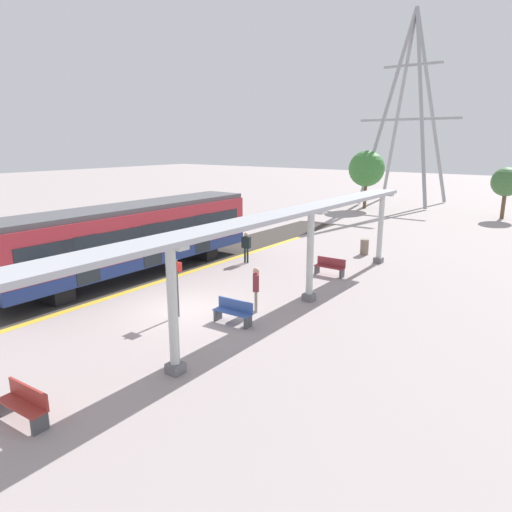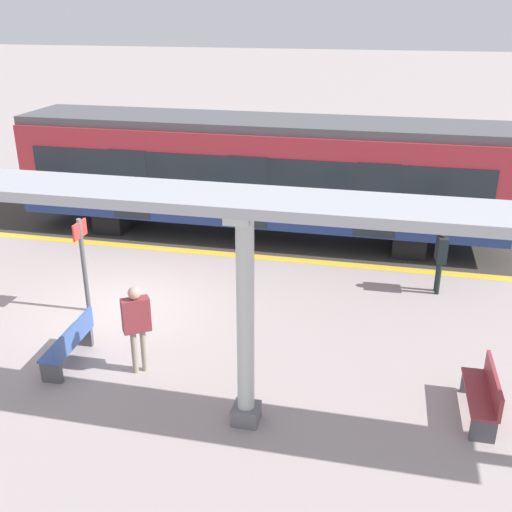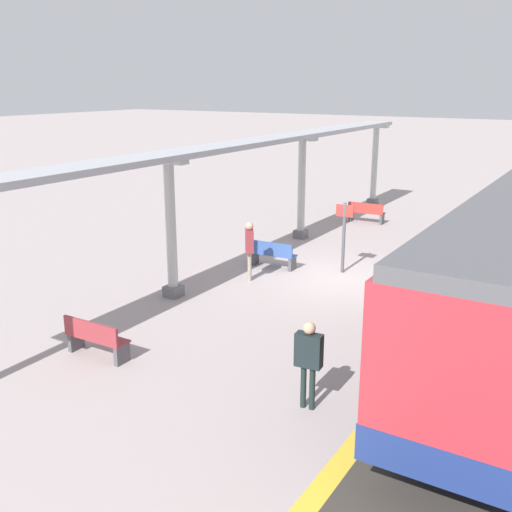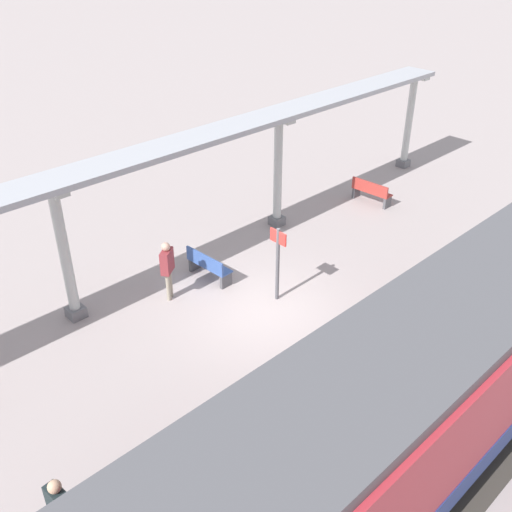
{
  "view_description": "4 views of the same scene",
  "coord_description": "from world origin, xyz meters",
  "px_view_note": "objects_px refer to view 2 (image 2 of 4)",
  "views": [
    {
      "loc": [
        12.17,
        -11.96,
        6.38
      ],
      "look_at": [
        1.13,
        3.15,
        1.71
      ],
      "focal_mm": 32.13,
      "sensor_mm": 36.0,
      "label": 1
    },
    {
      "loc": [
        11.43,
        5.8,
        6.46
      ],
      "look_at": [
        0.32,
        3.29,
        1.72
      ],
      "focal_mm": 42.52,
      "sensor_mm": 36.0,
      "label": 2
    },
    {
      "loc": [
        -6.68,
        15.83,
        5.66
      ],
      "look_at": [
        1.02,
        3.28,
        1.38
      ],
      "focal_mm": 41.89,
      "sensor_mm": 36.0,
      "label": 3
    },
    {
      "loc": [
        -8.97,
        9.02,
        9.38
      ],
      "look_at": [
        0.7,
        -0.24,
        1.36
      ],
      "focal_mm": 41.1,
      "sensor_mm": 36.0,
      "label": 4
    }
  ],
  "objects_px": {
    "canopy_pillar_third": "(245,320)",
    "passenger_waiting_near_edge": "(441,252)",
    "bench_mid_platform": "(484,394)",
    "platform_info_sign": "(83,256)",
    "passenger_by_the_benches": "(136,320)",
    "bench_far_end": "(70,343)",
    "train_near_carriage": "(258,175)"
  },
  "relations": [
    {
      "from": "bench_mid_platform",
      "to": "passenger_by_the_benches",
      "type": "distance_m",
      "value": 6.2
    },
    {
      "from": "canopy_pillar_third",
      "to": "bench_far_end",
      "type": "xyz_separation_m",
      "value": [
        -0.99,
        -3.72,
        -1.47
      ]
    },
    {
      "from": "train_near_carriage",
      "to": "platform_info_sign",
      "type": "xyz_separation_m",
      "value": [
        5.68,
        -2.69,
        -0.51
      ]
    },
    {
      "from": "platform_info_sign",
      "to": "passenger_by_the_benches",
      "type": "distance_m",
      "value": 2.98
    },
    {
      "from": "platform_info_sign",
      "to": "bench_mid_platform",
      "type": "bearing_deg",
      "value": 75.98
    },
    {
      "from": "train_near_carriage",
      "to": "passenger_by_the_benches",
      "type": "distance_m",
      "value": 7.8
    },
    {
      "from": "bench_mid_platform",
      "to": "train_near_carriage",
      "type": "bearing_deg",
      "value": -144.11
    },
    {
      "from": "bench_far_end",
      "to": "passenger_by_the_benches",
      "type": "distance_m",
      "value": 1.55
    },
    {
      "from": "canopy_pillar_third",
      "to": "bench_mid_platform",
      "type": "xyz_separation_m",
      "value": [
        -1.02,
        3.85,
        -1.47
      ]
    },
    {
      "from": "passenger_by_the_benches",
      "to": "canopy_pillar_third",
      "type": "bearing_deg",
      "value": 66.24
    },
    {
      "from": "train_near_carriage",
      "to": "passenger_by_the_benches",
      "type": "bearing_deg",
      "value": -4.14
    },
    {
      "from": "bench_far_end",
      "to": "platform_info_sign",
      "type": "relative_size",
      "value": 0.69
    },
    {
      "from": "bench_mid_platform",
      "to": "canopy_pillar_third",
      "type": "bearing_deg",
      "value": -75.21
    },
    {
      "from": "bench_far_end",
      "to": "platform_info_sign",
      "type": "xyz_separation_m",
      "value": [
        -2.1,
        -0.72,
        0.89
      ]
    },
    {
      "from": "passenger_waiting_near_edge",
      "to": "passenger_by_the_benches",
      "type": "height_order",
      "value": "passenger_by_the_benches"
    },
    {
      "from": "train_near_carriage",
      "to": "passenger_by_the_benches",
      "type": "relative_size",
      "value": 7.88
    },
    {
      "from": "bench_mid_platform",
      "to": "platform_info_sign",
      "type": "xyz_separation_m",
      "value": [
        -2.07,
        -8.29,
        0.89
      ]
    },
    {
      "from": "train_near_carriage",
      "to": "passenger_waiting_near_edge",
      "type": "relative_size",
      "value": 8.33
    },
    {
      "from": "train_near_carriage",
      "to": "canopy_pillar_third",
      "type": "height_order",
      "value": "canopy_pillar_third"
    },
    {
      "from": "passenger_by_the_benches",
      "to": "passenger_waiting_near_edge",
      "type": "bearing_deg",
      "value": 130.23
    },
    {
      "from": "canopy_pillar_third",
      "to": "passenger_waiting_near_edge",
      "type": "relative_size",
      "value": 2.26
    },
    {
      "from": "platform_info_sign",
      "to": "passenger_by_the_benches",
      "type": "bearing_deg",
      "value": 45.82
    },
    {
      "from": "platform_info_sign",
      "to": "canopy_pillar_third",
      "type": "bearing_deg",
      "value": 55.21
    },
    {
      "from": "train_near_carriage",
      "to": "passenger_waiting_near_edge",
      "type": "distance_m",
      "value": 5.94
    },
    {
      "from": "canopy_pillar_third",
      "to": "platform_info_sign",
      "type": "xyz_separation_m",
      "value": [
        -3.09,
        -4.44,
        -0.59
      ]
    },
    {
      "from": "passenger_by_the_benches",
      "to": "train_near_carriage",
      "type": "bearing_deg",
      "value": 175.86
    },
    {
      "from": "bench_mid_platform",
      "to": "passenger_waiting_near_edge",
      "type": "distance_m",
      "value": 4.85
    },
    {
      "from": "train_near_carriage",
      "to": "bench_far_end",
      "type": "height_order",
      "value": "train_near_carriage"
    },
    {
      "from": "bench_far_end",
      "to": "bench_mid_platform",
      "type": "bearing_deg",
      "value": 90.19
    },
    {
      "from": "canopy_pillar_third",
      "to": "bench_far_end",
      "type": "distance_m",
      "value": 4.12
    },
    {
      "from": "canopy_pillar_third",
      "to": "bench_mid_platform",
      "type": "bearing_deg",
      "value": 104.79
    },
    {
      "from": "bench_far_end",
      "to": "passenger_by_the_benches",
      "type": "bearing_deg",
      "value": 91.17
    }
  ]
}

